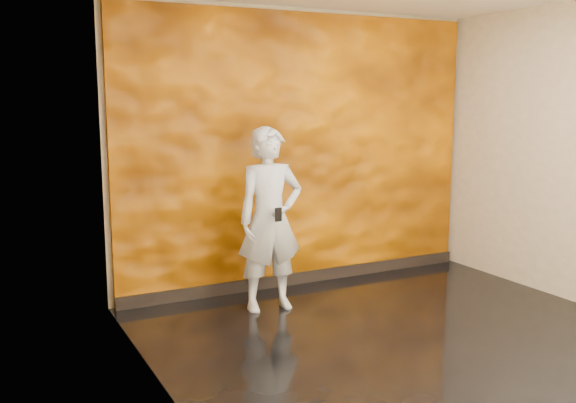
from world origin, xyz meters
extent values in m
cube|color=black|center=(0.00, 0.00, -0.01)|extent=(4.00, 4.00, 0.01)
cube|color=tan|center=(0.00, 2.00, 1.40)|extent=(4.00, 0.02, 2.80)
cube|color=tan|center=(-2.00, 0.00, 1.40)|extent=(0.02, 4.00, 2.80)
cube|color=orange|center=(0.00, 1.96, 1.38)|extent=(3.90, 0.06, 2.75)
cube|color=black|center=(0.00, 1.92, 0.06)|extent=(3.90, 0.04, 0.12)
imported|color=#A7AEB7|center=(-0.66, 1.34, 0.83)|extent=(0.64, 0.44, 1.67)
cube|color=black|center=(-0.71, 1.07, 0.93)|extent=(0.07, 0.02, 0.12)
camera|label=1|loc=(-3.09, -3.80, 1.93)|focal=40.00mm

